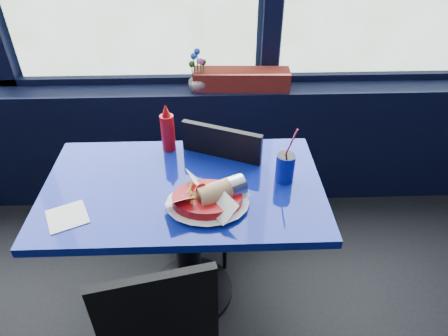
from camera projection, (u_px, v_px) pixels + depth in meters
window_sill at (147, 143)px, 2.62m from camera, size 5.00×0.26×0.80m
near_table at (186, 215)px, 1.83m from camera, size 1.20×0.70×0.75m
chair_near_back at (212, 180)px, 2.11m from camera, size 0.54×0.54×0.90m
planter_box at (242, 79)px, 2.33m from camera, size 0.56×0.16×0.11m
flower_vase at (198, 78)px, 2.30m from camera, size 0.14×0.15×0.25m
food_basket at (209, 198)px, 1.59m from camera, size 0.31×0.29×0.11m
ketchup_bottle at (168, 130)px, 1.88m from camera, size 0.06×0.06×0.24m
soda_cup at (285, 167)px, 1.71m from camera, size 0.08×0.08×0.27m
napkin at (67, 217)px, 1.56m from camera, size 0.20×0.20×0.00m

